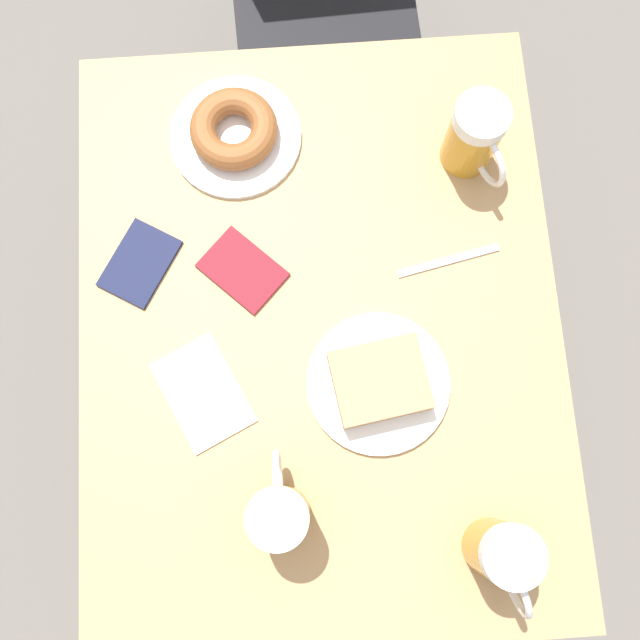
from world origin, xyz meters
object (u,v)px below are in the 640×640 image
object	(u,v)px
plate_with_cake	(379,382)
napkin_folded	(203,393)
beer_mug_center	(503,554)
passport_near_edge	(140,263)
passport_far_edge	(243,270)
fork	(448,261)
beer_mug_left	(475,137)
beer_mug_right	(280,513)
plate_with_donut	(234,132)

from	to	relation	value
plate_with_cake	napkin_folded	world-z (taller)	plate_with_cake
plate_with_cake	beer_mug_center	world-z (taller)	beer_mug_center
passport_near_edge	passport_far_edge	size ratio (longest dim) A/B	1.01
napkin_folded	fork	xyz separation A→B (m)	(0.40, 0.18, -0.00)
beer_mug_left	napkin_folded	distance (m)	0.58
beer_mug_right	fork	xyz separation A→B (m)	(0.29, 0.37, -0.07)
passport_near_edge	beer_mug_right	bearing A→B (deg)	-62.81
plate_with_cake	beer_mug_center	distance (m)	0.30
plate_with_donut	napkin_folded	bearing A→B (deg)	-99.36
beer_mug_right	passport_far_edge	distance (m)	0.38
beer_mug_right	napkin_folded	distance (m)	0.23
fork	passport_far_edge	bearing A→B (deg)	178.76
plate_with_cake	passport_near_edge	world-z (taller)	plate_with_cake
plate_with_donut	beer_mug_left	distance (m)	0.39
plate_with_donut	beer_mug_left	world-z (taller)	beer_mug_left
fork	plate_with_cake	bearing A→B (deg)	-124.41
plate_with_cake	beer_mug_right	world-z (taller)	beer_mug_right
passport_near_edge	passport_far_edge	distance (m)	0.17
beer_mug_left	fork	world-z (taller)	beer_mug_left
plate_with_cake	beer_mug_center	bearing A→B (deg)	-60.62
beer_mug_left	beer_mug_center	world-z (taller)	same
plate_with_donut	fork	bearing A→B (deg)	-35.76
plate_with_cake	beer_mug_right	bearing A→B (deg)	-131.53
plate_with_donut	fork	world-z (taller)	plate_with_donut
plate_with_cake	fork	size ratio (longest dim) A/B	1.31
beer_mug_right	fork	world-z (taller)	beer_mug_right
plate_with_donut	passport_far_edge	size ratio (longest dim) A/B	1.44
plate_with_cake	fork	bearing A→B (deg)	55.59
plate_with_cake	beer_mug_left	bearing A→B (deg)	64.07
beer_mug_center	beer_mug_right	size ratio (longest dim) A/B	1.00
beer_mug_right	fork	distance (m)	0.47
passport_far_edge	napkin_folded	bearing A→B (deg)	-110.04
beer_mug_left	plate_with_cake	bearing A→B (deg)	-115.93
passport_far_edge	beer_mug_left	bearing A→B (deg)	24.15
fork	passport_far_edge	world-z (taller)	passport_far_edge
plate_with_donut	passport_far_edge	distance (m)	0.23
beer_mug_right	passport_near_edge	world-z (taller)	beer_mug_right
plate_with_donut	passport_near_edge	size ratio (longest dim) A/B	1.43
plate_with_donut	napkin_folded	xyz separation A→B (m)	(-0.07, -0.42, -0.02)
plate_with_donut	beer_mug_center	world-z (taller)	beer_mug_center
beer_mug_left	napkin_folded	size ratio (longest dim) A/B	0.77
plate_with_cake	passport_near_edge	xyz separation A→B (m)	(-0.36, 0.22, -0.02)
plate_with_cake	passport_near_edge	bearing A→B (deg)	148.96
passport_far_edge	beer_mug_center	bearing A→B (deg)	-52.71
beer_mug_center	passport_near_edge	world-z (taller)	beer_mug_center
plate_with_donut	napkin_folded	distance (m)	0.43
beer_mug_center	passport_far_edge	bearing A→B (deg)	127.29
beer_mug_center	beer_mug_left	bearing A→B (deg)	86.86
beer_mug_left	passport_near_edge	distance (m)	0.57
plate_with_donut	fork	size ratio (longest dim) A/B	1.30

